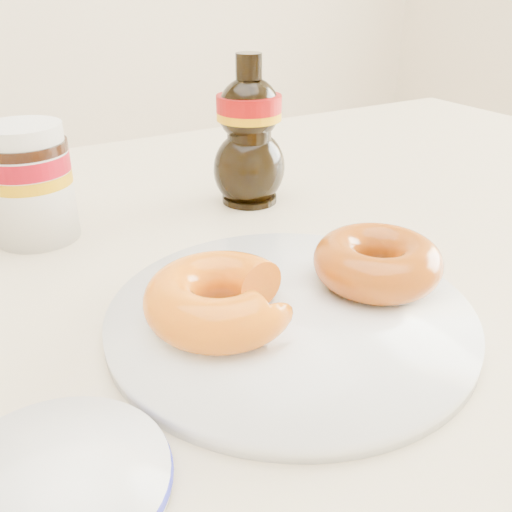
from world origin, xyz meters
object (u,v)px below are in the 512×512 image
donut_whole (377,262)px  nutella_jar (29,179)px  syrup_bottle (249,131)px  blue_rim_saucer (54,483)px  plate (290,316)px  dining_table (239,342)px  donut_bitten (220,299)px

donut_whole → nutella_jar: nutella_jar is taller
syrup_bottle → blue_rim_saucer: size_ratio=1.34×
plate → blue_rim_saucer: plate is taller
dining_table → nutella_jar: size_ratio=12.61×
plate → donut_whole: bearing=0.4°
plate → syrup_bottle: size_ratio=1.68×
donut_whole → nutella_jar: (-0.21, 0.25, 0.03)m
donut_whole → nutella_jar: size_ratio=0.90×
syrup_bottle → blue_rim_saucer: bearing=-133.3°
dining_table → plate: bearing=-96.5°
donut_bitten → nutella_jar: size_ratio=0.95×
dining_table → blue_rim_saucer: blue_rim_saucer is taller
donut_whole → plate: bearing=-179.6°
plate → donut_bitten: bearing=167.5°
syrup_bottle → donut_whole: bearing=-94.5°
donut_whole → nutella_jar: bearing=129.5°
dining_table → donut_whole: bearing=-55.9°
plate → blue_rim_saucer: 0.20m
donut_whole → syrup_bottle: size_ratio=0.63×
nutella_jar → blue_rim_saucer: 0.33m
donut_whole → syrup_bottle: (0.02, 0.23, 0.05)m
dining_table → nutella_jar: nutella_jar is taller
donut_bitten → syrup_bottle: (0.15, 0.22, 0.05)m
donut_bitten → syrup_bottle: 0.27m
nutella_jar → blue_rim_saucer: bearing=-100.3°
plate → donut_whole: (0.08, 0.00, 0.02)m
plate → blue_rim_saucer: size_ratio=2.25×
donut_whole → dining_table: bearing=124.1°
plate → blue_rim_saucer: bearing=-160.0°
plate → donut_bitten: size_ratio=2.53×
dining_table → syrup_bottle: bearing=56.4°
donut_bitten → blue_rim_saucer: size_ratio=0.89×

